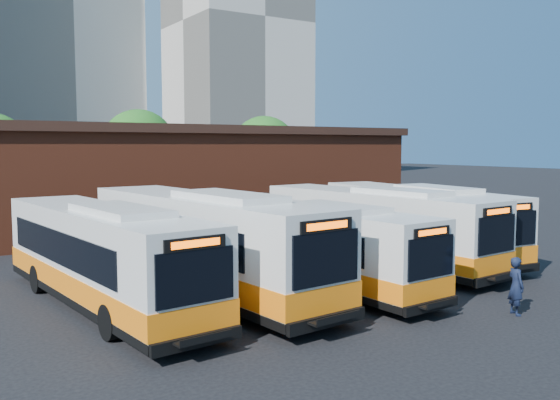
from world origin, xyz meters
TOP-DOWN VIEW (x-y plane):
  - ground at (0.00, 0.00)m, footprint 220.00×220.00m
  - bus_farwest at (-10.17, 2.48)m, footprint 3.73×12.58m
  - bus_west at (-6.59, 2.48)m, footprint 3.98×13.57m
  - bus_midwest at (-2.66, 1.32)m, footprint 3.12×11.65m
  - bus_mideast at (1.83, 3.00)m, footprint 3.56×12.65m
  - bus_east at (4.92, 3.59)m, footprint 3.88×12.58m
  - transit_worker at (0.30, -5.26)m, footprint 0.64×0.77m
  - depot_building at (0.00, 20.00)m, footprint 28.60×12.60m
  - tree_mid at (2.00, 34.00)m, footprint 6.56×6.56m
  - tree_east at (13.00, 31.00)m, footprint 6.24×6.24m
  - tower_right at (30.00, 68.00)m, footprint 18.00×18.00m

SIDE VIEW (x-z plane):
  - ground at x=0.00m, z-range 0.00..0.00m
  - transit_worker at x=0.30m, z-range 0.00..1.80m
  - bus_midwest at x=-2.66m, z-range -0.14..3.00m
  - bus_east at x=4.92m, z-range -0.16..3.22m
  - bus_farwest at x=-10.17m, z-range -0.16..3.23m
  - bus_mideast at x=1.83m, z-range -0.16..3.25m
  - bus_west at x=-6.59m, z-range -0.17..3.48m
  - depot_building at x=0.00m, z-range 0.06..6.46m
  - tree_east at x=13.00m, z-range 0.85..8.81m
  - tree_mid at x=2.00m, z-range 0.90..9.26m
  - tower_right at x=30.00m, z-range -0.26..48.94m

